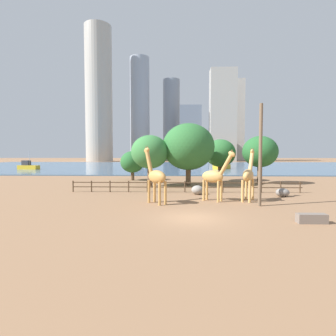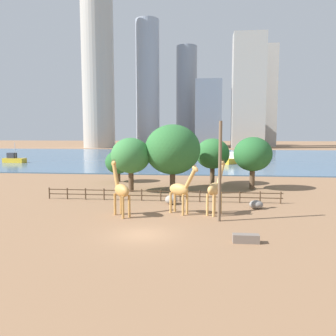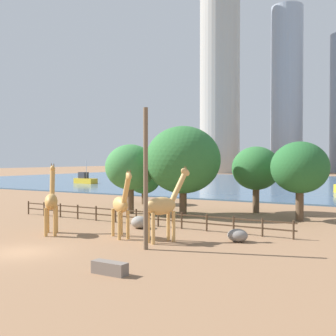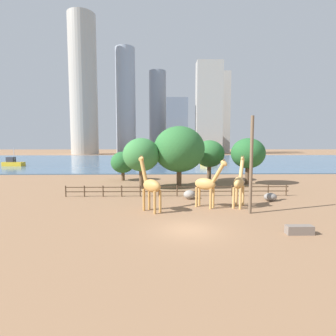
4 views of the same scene
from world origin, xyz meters
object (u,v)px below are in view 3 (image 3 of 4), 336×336
(giraffe_young, at_px, (51,201))
(boulder_near_fence, at_px, (238,235))
(tree_center_broad, at_px, (300,168))
(boat_tug, at_px, (265,177))
(giraffe_companion, at_px, (164,206))
(tree_left_small, at_px, (144,179))
(feeding_trough, at_px, (110,268))
(utility_pole, at_px, (146,179))
(tree_right_small, at_px, (183,160))
(tree_right_tall, at_px, (256,169))
(boat_sailboat, at_px, (85,180))
(tree_left_large, at_px, (130,167))
(boulder_by_pole, at_px, (139,222))

(giraffe_young, distance_m, boulder_near_fence, 13.49)
(giraffe_young, bearing_deg, tree_center_broad, -83.18)
(boat_tug, bearing_deg, giraffe_companion, 169.61)
(tree_left_small, bearing_deg, feeding_trough, -59.23)
(utility_pole, bearing_deg, giraffe_young, 174.15)
(giraffe_companion, xyz_separation_m, tree_right_small, (-5.07, 12.04, 2.98))
(utility_pole, relative_size, tree_right_tall, 1.27)
(giraffe_companion, distance_m, feeding_trough, 8.41)
(boat_sailboat, bearing_deg, tree_right_small, -31.74)
(tree_right_small, bearing_deg, boat_sailboat, 141.50)
(boulder_near_fence, bearing_deg, giraffe_companion, -149.05)
(tree_left_small, bearing_deg, tree_right_small, -36.56)
(tree_center_broad, bearing_deg, boat_sailboat, 149.12)
(giraffe_young, height_order, tree_right_tall, tree_right_tall)
(tree_center_broad, relative_size, boat_sailboat, 1.22)
(tree_left_small, bearing_deg, tree_center_broad, -13.24)
(giraffe_young, bearing_deg, boat_tug, -34.06)
(giraffe_companion, height_order, tree_left_large, tree_left_large)
(boat_sailboat, bearing_deg, tree_center_broad, -24.12)
(tree_center_broad, distance_m, tree_right_small, 10.75)
(utility_pole, height_order, boat_tug, utility_pole)
(tree_right_small, bearing_deg, tree_center_broad, 11.11)
(boulder_near_fence, distance_m, boat_tug, 86.21)
(tree_left_small, distance_m, boat_tug, 66.87)
(tree_right_tall, height_order, tree_right_small, tree_right_small)
(giraffe_young, height_order, boat_sailboat, boat_sailboat)
(tree_right_tall, bearing_deg, boulder_near_fence, -75.65)
(giraffe_young, distance_m, boat_sailboat, 61.29)
(tree_center_broad, relative_size, tree_right_small, 0.81)
(tree_left_small, bearing_deg, giraffe_companion, -53.09)
(tree_right_small, xyz_separation_m, boat_tug, (-14.88, 73.23, -4.50))
(giraffe_young, xyz_separation_m, boat_sailboat, (-38.89, 47.34, -1.35))
(tree_right_tall, xyz_separation_m, boat_sailboat, (-47.69, 27.99, -3.45))
(boulder_near_fence, bearing_deg, boulder_by_pole, 172.14)
(boat_sailboat, bearing_deg, utility_pole, -38.58)
(utility_pole, xyz_separation_m, feeding_trough, (1.56, -5.42, -3.96))
(tree_left_large, xyz_separation_m, boat_sailboat, (-37.10, 35.01, -3.58))
(boat_tug, bearing_deg, boulder_near_fence, 172.68)
(boulder_by_pole, bearing_deg, utility_pole, -52.86)
(tree_center_broad, bearing_deg, giraffe_companion, -111.15)
(tree_center_broad, xyz_separation_m, tree_right_small, (-10.52, -2.07, 0.68))
(tree_right_small, bearing_deg, utility_pole, -69.89)
(giraffe_companion, bearing_deg, boulder_near_fence, -32.88)
(boulder_by_pole, relative_size, tree_left_large, 0.19)
(boulder_by_pole, height_order, feeding_trough, boulder_by_pole)
(utility_pole, xyz_separation_m, tree_left_small, (-14.31, 21.22, -1.22))
(boulder_near_fence, relative_size, boulder_by_pole, 1.04)
(tree_left_small, xyz_separation_m, tree_right_small, (8.98, -6.66, 2.32))
(boulder_near_fence, xyz_separation_m, boat_tug, (-24.12, 82.77, 0.44))
(boulder_near_fence, height_order, boat_tug, boat_tug)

